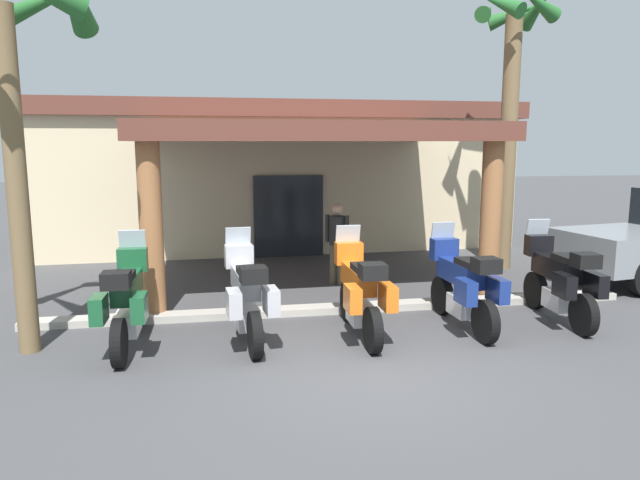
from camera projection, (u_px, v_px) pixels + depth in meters
The scene contains 11 objects.
ground_plane at pixel (369, 373), 7.66m from camera, with size 80.00×80.00×0.00m, color #424244.
motel_building at pixel (273, 171), 18.21m from camera, with size 13.33×12.56×4.01m.
motorcycle_green at pixel (126, 301), 8.48m from camera, with size 0.71×2.21×1.61m.
motorcycle_silver at pixel (247, 296), 8.78m from camera, with size 0.73×2.21×1.61m.
motorcycle_orange at pixel (360, 292), 9.01m from camera, with size 0.70×2.21×1.61m.
motorcycle_blue at pixel (464, 286), 9.40m from camera, with size 0.71×2.21×1.61m.
motorcycle_black at pixel (560, 280), 9.76m from camera, with size 0.73×2.21×1.61m.
pedestrian at pixel (337, 238), 12.28m from camera, with size 0.45×0.35×1.70m.
palm_tree_roadside at pixel (5, 40), 7.74m from camera, with size 2.58×2.63×5.61m.
palm_tree_near_portico at pixel (511, 80), 13.37m from camera, with size 1.91×1.94×6.42m.
curb_strip at pixel (341, 308), 10.42m from camera, with size 10.57×0.36×0.12m, color #ADA89E.
Camera 1 is at (-1.94, -7.04, 2.95)m, focal length 33.32 mm.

